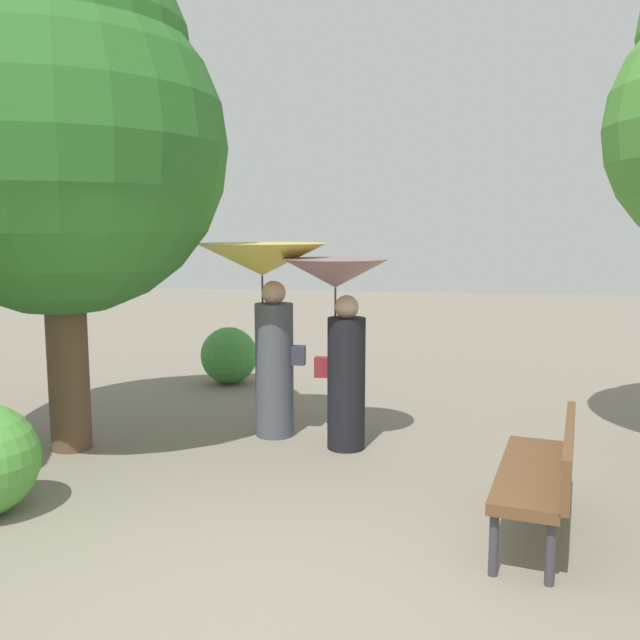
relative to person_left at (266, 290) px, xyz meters
The scene contains 6 objects.
ground_plane 3.65m from the person_left, 81.53° to the right, with size 40.00×40.00×0.00m, color gray.
person_left is the anchor object (origin of this frame).
person_right 0.90m from the person_left, 20.29° to the right, with size 1.04×1.04×1.89m.
park_bench 3.42m from the person_left, 39.36° to the right, with size 0.77×1.57×0.83m.
tree_mid_left 2.57m from the person_left, 156.73° to the right, with size 3.21×3.21×5.02m.
bush_path_right 2.79m from the person_left, 116.16° to the left, with size 0.80×0.80×0.80m, color #428C3D.
Camera 1 is at (1.27, -3.64, 2.19)m, focal length 38.58 mm.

